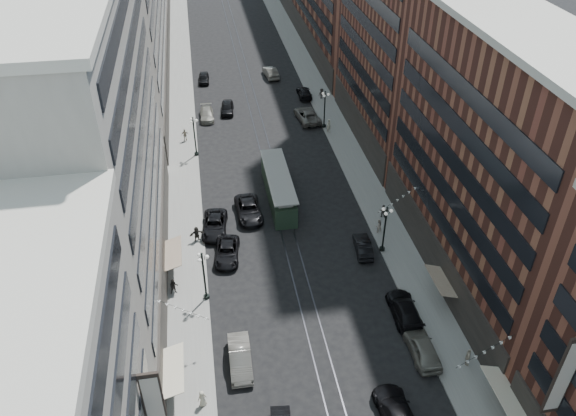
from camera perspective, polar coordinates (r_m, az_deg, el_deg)
ground at (r=80.57m, az=-2.80°, el=7.65°), size 220.00×220.00×0.00m
sidewalk_west at (r=89.14m, az=-10.77°, el=10.00°), size 4.00×180.00×0.15m
sidewalk_east at (r=91.08m, az=3.40°, el=11.15°), size 4.00×180.00×0.15m
rail_west at (r=89.41m, az=-4.07°, el=10.59°), size 0.12×180.00×0.02m
rail_east at (r=89.53m, az=-3.17°, el=10.66°), size 0.12×180.00×0.02m
building_west_mid at (r=50.59m, az=-18.76°, el=5.57°), size 8.00×36.00×28.00m
building_east_mid at (r=52.78m, az=20.19°, el=4.01°), size 8.00×30.00×24.00m
lamppost_sw_far at (r=52.02m, az=-8.54°, el=-6.70°), size 1.03×1.14×5.52m
lamppost_sw_mid at (r=74.32m, az=-9.48°, el=7.32°), size 1.03×1.14×5.52m
lamppost_se_far at (r=57.64m, az=9.81°, el=-1.97°), size 1.03×1.14×5.52m
lamppost_se_mid at (r=80.61m, az=3.74°, el=10.10°), size 1.03×1.14×5.52m
streetcar at (r=65.46m, az=-0.98°, el=2.03°), size 2.69×12.15×3.36m
car_2 at (r=57.85m, az=-6.21°, el=-4.46°), size 3.08×5.48×1.45m
car_4 at (r=49.77m, az=13.49°, el=-13.63°), size 2.09×5.12×1.74m
car_6 at (r=45.39m, az=11.04°, el=-19.87°), size 2.67×6.02×1.72m
pedestrian_1 at (r=45.84m, az=-8.70°, el=-18.57°), size 0.85×0.65×1.53m
pedestrian_2 at (r=54.44m, az=-11.52°, el=-7.82°), size 0.88×0.58×1.67m
pedestrian_4 at (r=49.87m, az=17.82°, el=-14.22°), size 0.86×1.13×1.76m
car_7 at (r=61.48m, az=-7.46°, el=-1.72°), size 3.23×5.86×1.55m
car_8 at (r=84.96m, az=-8.25°, el=9.41°), size 2.06×4.93×1.42m
car_9 at (r=97.43m, az=-8.56°, el=12.92°), size 1.94×4.31×1.44m
car_10 at (r=58.74m, az=7.63°, el=-3.87°), size 1.96×4.50×1.44m
car_11 at (r=83.55m, az=1.96°, el=9.41°), size 3.46×6.41×1.71m
car_12 at (r=91.11m, az=1.66°, el=11.65°), size 2.11×4.96×1.43m
car_13 at (r=86.39m, az=-6.19°, el=10.09°), size 2.29×4.74×1.56m
car_14 at (r=98.42m, az=-1.77°, el=13.61°), size 2.40×5.26×1.67m
pedestrian_5 at (r=60.16m, az=-9.26°, el=-2.60°), size 1.64×0.82×1.70m
pedestrian_6 at (r=79.00m, az=-10.42°, el=7.32°), size 1.07×0.54×1.77m
pedestrian_7 at (r=63.69m, az=9.61°, el=-0.29°), size 0.86×0.69×1.57m
pedestrian_8 at (r=80.16m, az=4.15°, el=8.35°), size 0.84×0.72×1.95m
pedestrian_9 at (r=90.23m, az=3.43°, el=11.53°), size 1.14×0.78×1.64m
car_extra_0 at (r=63.32m, az=-4.00°, el=-0.17°), size 2.99×6.01×1.64m
car_extra_1 at (r=52.57m, az=11.74°, el=-10.05°), size 2.50×5.72×1.64m
car_extra_2 at (r=47.98m, az=-4.89°, el=-14.93°), size 1.85×5.14×1.69m
pedestrian_extra_0 at (r=61.37m, az=9.17°, el=-1.78°), size 0.87×0.64×1.61m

